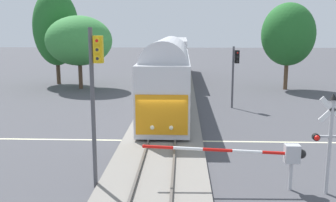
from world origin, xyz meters
TOP-DOWN VIEW (x-y plane):
  - ground_plane at (0.00, 0.00)m, footprint 220.00×220.00m
  - road_centre_stripe at (0.00, 0.00)m, footprint 44.00×0.20m
  - railway_track at (0.00, 0.00)m, footprint 4.40×80.00m
  - commuter_train at (0.00, 16.99)m, footprint 3.04×38.81m
  - crossing_gate_near at (4.53, -6.39)m, footprint 6.25×0.40m
  - crossing_signal_mast at (6.53, -6.73)m, footprint 1.36×0.44m
  - traffic_signal_far_side at (5.11, 9.26)m, footprint 0.53×0.38m
  - traffic_signal_median at (-2.16, -6.46)m, footprint 0.53×0.38m
  - oak_far_right at (11.64, 19.02)m, footprint 5.34×5.34m
  - pine_left_background at (-13.00, 22.03)m, footprint 4.99×4.99m
  - oak_behind_train at (-9.58, 18.71)m, footprint 6.75×6.75m

SIDE VIEW (x-z plane):
  - ground_plane at x=0.00m, z-range 0.00..0.00m
  - road_centre_stripe at x=0.00m, z-range 0.00..0.01m
  - railway_track at x=0.00m, z-range -0.06..0.26m
  - crossing_gate_near at x=4.53m, z-range 0.52..2.32m
  - crossing_signal_mast at x=6.53m, z-range 0.43..4.25m
  - commuter_train at x=0.00m, z-range 0.21..5.37m
  - traffic_signal_far_side at x=5.11m, z-range 0.82..5.64m
  - traffic_signal_median at x=-2.16m, z-range 1.03..7.20m
  - oak_behind_train at x=-9.58m, z-range 1.20..8.69m
  - oak_far_right at x=11.64m, z-range 1.22..9.95m
  - pine_left_background at x=-13.00m, z-range 1.04..11.49m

